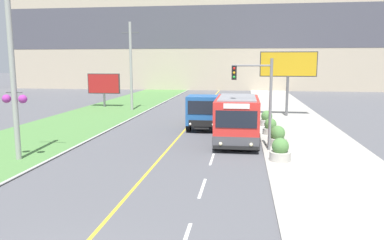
{
  "coord_description": "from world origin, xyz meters",
  "views": [
    {
      "loc": [
        4.34,
        -6.71,
        5.08
      ],
      "look_at": [
        1.1,
        16.63,
        1.4
      ],
      "focal_mm": 35.0,
      "sensor_mm": 36.0,
      "label": 1
    }
  ],
  "objects_px": {
    "dump_truck": "(205,112)",
    "planter_round_second": "(277,137)",
    "city_bus": "(237,120)",
    "planter_round_third": "(270,127)",
    "utility_pole_near": "(13,74)",
    "planter_round_near": "(280,151)",
    "billboard_small": "(104,84)",
    "billboard_large": "(288,67)",
    "traffic_light_mast": "(258,92)",
    "planter_round_far": "(267,119)",
    "utility_pole_far": "(131,66)"
  },
  "relations": [
    {
      "from": "planter_round_near",
      "to": "planter_round_third",
      "type": "height_order",
      "value": "planter_round_near"
    },
    {
      "from": "traffic_light_mast",
      "to": "planter_round_far",
      "type": "relative_size",
      "value": 4.44
    },
    {
      "from": "planter_round_far",
      "to": "billboard_large",
      "type": "bearing_deg",
      "value": 69.28
    },
    {
      "from": "dump_truck",
      "to": "planter_round_second",
      "type": "relative_size",
      "value": 5.37
    },
    {
      "from": "planter_round_second",
      "to": "planter_round_third",
      "type": "relative_size",
      "value": 1.09
    },
    {
      "from": "billboard_small",
      "to": "planter_round_second",
      "type": "bearing_deg",
      "value": -45.22
    },
    {
      "from": "city_bus",
      "to": "planter_round_far",
      "type": "bearing_deg",
      "value": 71.92
    },
    {
      "from": "dump_truck",
      "to": "billboard_large",
      "type": "height_order",
      "value": "billboard_large"
    },
    {
      "from": "dump_truck",
      "to": "utility_pole_far",
      "type": "bearing_deg",
      "value": 131.0
    },
    {
      "from": "billboard_small",
      "to": "planter_round_far",
      "type": "relative_size",
      "value": 3.17
    },
    {
      "from": "city_bus",
      "to": "billboard_large",
      "type": "xyz_separation_m",
      "value": [
        4.37,
        12.49,
        3.13
      ]
    },
    {
      "from": "dump_truck",
      "to": "billboard_small",
      "type": "distance_m",
      "value": 17.95
    },
    {
      "from": "utility_pole_near",
      "to": "billboard_small",
      "type": "bearing_deg",
      "value": 100.04
    },
    {
      "from": "planter_round_third",
      "to": "city_bus",
      "type": "bearing_deg",
      "value": -125.26
    },
    {
      "from": "dump_truck",
      "to": "planter_round_far",
      "type": "xyz_separation_m",
      "value": [
        4.75,
        1.88,
        -0.71
      ]
    },
    {
      "from": "city_bus",
      "to": "billboard_small",
      "type": "xyz_separation_m",
      "value": [
        -15.29,
        17.48,
        1.05
      ]
    },
    {
      "from": "utility_pole_far",
      "to": "planter_round_far",
      "type": "height_order",
      "value": "utility_pole_far"
    },
    {
      "from": "utility_pole_near",
      "to": "billboard_large",
      "type": "bearing_deg",
      "value": 48.83
    },
    {
      "from": "traffic_light_mast",
      "to": "billboard_large",
      "type": "distance_m",
      "value": 14.56
    },
    {
      "from": "billboard_small",
      "to": "planter_round_third",
      "type": "distance_m",
      "value": 22.71
    },
    {
      "from": "city_bus",
      "to": "planter_round_third",
      "type": "bearing_deg",
      "value": 54.74
    },
    {
      "from": "dump_truck",
      "to": "utility_pole_near",
      "type": "distance_m",
      "value": 13.84
    },
    {
      "from": "utility_pole_near",
      "to": "planter_round_near",
      "type": "bearing_deg",
      "value": 5.87
    },
    {
      "from": "dump_truck",
      "to": "billboard_small",
      "type": "relative_size",
      "value": 1.72
    },
    {
      "from": "billboard_small",
      "to": "planter_round_near",
      "type": "xyz_separation_m",
      "value": [
        17.57,
        -21.46,
        -1.95
      ]
    },
    {
      "from": "city_bus",
      "to": "traffic_light_mast",
      "type": "relative_size",
      "value": 1.04
    },
    {
      "from": "billboard_large",
      "to": "utility_pole_far",
      "type": "bearing_deg",
      "value": 170.84
    },
    {
      "from": "utility_pole_near",
      "to": "planter_round_third",
      "type": "relative_size",
      "value": 8.44
    },
    {
      "from": "billboard_small",
      "to": "planter_round_third",
      "type": "relative_size",
      "value": 3.39
    },
    {
      "from": "city_bus",
      "to": "utility_pole_near",
      "type": "bearing_deg",
      "value": -154.48
    },
    {
      "from": "planter_round_near",
      "to": "planter_round_second",
      "type": "bearing_deg",
      "value": 87.41
    },
    {
      "from": "utility_pole_near",
      "to": "planter_round_near",
      "type": "height_order",
      "value": "utility_pole_near"
    },
    {
      "from": "billboard_large",
      "to": "planter_round_second",
      "type": "relative_size",
      "value": 4.98
    },
    {
      "from": "billboard_large",
      "to": "city_bus",
      "type": "bearing_deg",
      "value": -109.29
    },
    {
      "from": "utility_pole_near",
      "to": "planter_round_third",
      "type": "height_order",
      "value": "utility_pole_near"
    },
    {
      "from": "billboard_large",
      "to": "planter_round_far",
      "type": "bearing_deg",
      "value": -110.72
    },
    {
      "from": "billboard_large",
      "to": "planter_round_third",
      "type": "xyz_separation_m",
      "value": [
        -2.1,
        -9.28,
        -4.06
      ]
    },
    {
      "from": "planter_round_second",
      "to": "traffic_light_mast",
      "type": "bearing_deg",
      "value": -134.42
    },
    {
      "from": "city_bus",
      "to": "planter_round_far",
      "type": "distance_m",
      "value": 7.21
    },
    {
      "from": "traffic_light_mast",
      "to": "planter_round_near",
      "type": "xyz_separation_m",
      "value": [
        1.1,
        -2.31,
        -2.78
      ]
    },
    {
      "from": "utility_pole_far",
      "to": "dump_truck",
      "type": "bearing_deg",
      "value": -49.0
    },
    {
      "from": "billboard_small",
      "to": "planter_round_second",
      "type": "xyz_separation_m",
      "value": [
        17.73,
        -17.87,
        -1.94
      ]
    },
    {
      "from": "utility_pole_near",
      "to": "traffic_light_mast",
      "type": "relative_size",
      "value": 1.78
    },
    {
      "from": "billboard_large",
      "to": "planter_round_second",
      "type": "distance_m",
      "value": 13.62
    },
    {
      "from": "city_bus",
      "to": "planter_round_third",
      "type": "xyz_separation_m",
      "value": [
        2.27,
        3.21,
        -0.93
      ]
    },
    {
      "from": "billboard_small",
      "to": "planter_round_second",
      "type": "distance_m",
      "value": 25.25
    },
    {
      "from": "utility_pole_near",
      "to": "planter_round_second",
      "type": "bearing_deg",
      "value": 20.01
    },
    {
      "from": "billboard_large",
      "to": "planter_round_third",
      "type": "distance_m",
      "value": 10.35
    },
    {
      "from": "dump_truck",
      "to": "planter_round_near",
      "type": "bearing_deg",
      "value": -61.58
    },
    {
      "from": "dump_truck",
      "to": "planter_round_far",
      "type": "height_order",
      "value": "dump_truck"
    }
  ]
}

